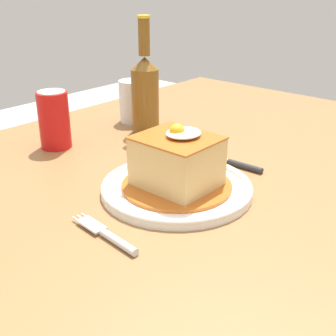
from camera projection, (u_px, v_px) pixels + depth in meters
name	position (u px, v px, depth m)	size (l,w,h in m)	color
dining_table	(174.00, 212.00, 0.92)	(1.39, 0.94, 0.73)	olive
main_plate	(177.00, 187.00, 0.78)	(0.26, 0.26, 0.02)	white
sandwich_meal	(177.00, 163.00, 0.77)	(0.19, 0.19, 0.11)	#B75B1E
fork	(110.00, 236.00, 0.64)	(0.03, 0.14, 0.01)	silver
knife	(234.00, 163.00, 0.89)	(0.02, 0.17, 0.01)	#262628
soda_can	(54.00, 120.00, 0.96)	(0.07, 0.07, 0.12)	red
beer_bottle_amber	(145.00, 91.00, 1.04)	(0.06, 0.06, 0.27)	brown
drinking_glass	(133.00, 104.00, 1.14)	(0.07, 0.07, 0.10)	#3F2314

